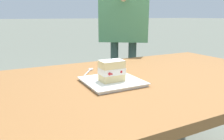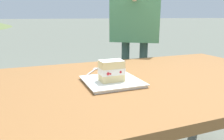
% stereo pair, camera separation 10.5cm
% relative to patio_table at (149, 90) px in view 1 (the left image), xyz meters
% --- Properties ---
extents(patio_table, '(1.59, 1.00, 0.70)m').
position_rel_patio_table_xyz_m(patio_table, '(0.00, 0.00, 0.00)').
color(patio_table, brown).
rests_on(patio_table, ground).
extents(dessert_plate, '(0.26, 0.26, 0.02)m').
position_rel_patio_table_xyz_m(dessert_plate, '(-0.24, -0.02, 0.09)').
color(dessert_plate, white).
rests_on(dessert_plate, patio_table).
extents(cake_slice, '(0.11, 0.09, 0.10)m').
position_rel_patio_table_xyz_m(cake_slice, '(-0.25, -0.04, 0.14)').
color(cake_slice, '#EAD18C').
rests_on(cake_slice, dessert_plate).
extents(dessert_fork, '(0.11, 0.15, 0.01)m').
position_rel_patio_table_xyz_m(dessert_fork, '(-0.26, 0.23, 0.08)').
color(dessert_fork, silver).
rests_on(dessert_fork, patio_table).
extents(diner_person, '(0.50, 0.59, 1.56)m').
position_rel_patio_table_xyz_m(diner_person, '(0.30, 0.80, 0.42)').
color(diner_person, '#334B43').
rests_on(diner_person, ground).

